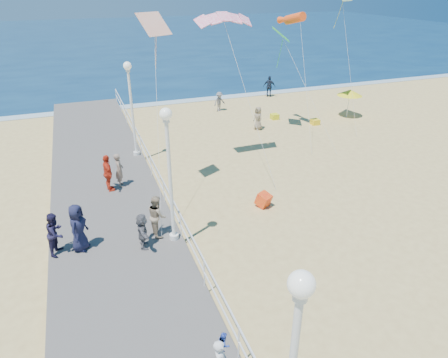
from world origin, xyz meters
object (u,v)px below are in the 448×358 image
object	(u,v)px
spectator_3	(108,173)
beach_chair_left	(275,117)
spectator_4	(78,228)
box_kite	(263,201)
toddler_held	(224,344)
lamp_post_far	(131,100)
beach_walker_a	(219,102)
beach_walker_b	(269,86)
lamp_post_mid	(169,163)
beach_umbrella	(350,93)
beach_chair_right	(315,122)
spectator_6	(119,170)
spectator_1	(157,216)
spectator_7	(56,233)
beach_walker_c	(258,118)
spectator_5	(143,231)

from	to	relation	value
spectator_3	beach_chair_left	world-z (taller)	spectator_3
spectator_4	box_kite	bearing A→B (deg)	-54.41
toddler_held	spectator_4	bearing A→B (deg)	42.67
lamp_post_far	spectator_4	world-z (taller)	lamp_post_far
beach_walker_a	beach_walker_b	distance (m)	6.29
spectator_4	beach_chair_left	bearing A→B (deg)	-20.82
spectator_3	beach_chair_left	xyz separation A→B (m)	(13.11, 8.26, -1.12)
lamp_post_mid	beach_walker_b	distance (m)	23.84
lamp_post_far	spectator_4	xyz separation A→B (m)	(-3.45, -8.42, -2.31)
lamp_post_far	spectator_3	world-z (taller)	lamp_post_far
lamp_post_mid	toddler_held	world-z (taller)	lamp_post_mid
toddler_held	beach_umbrella	xyz separation A→B (m)	(16.98, 18.28, 0.29)
toddler_held	beach_chair_right	bearing A→B (deg)	-19.39
spectator_6	beach_umbrella	distance (m)	19.18
spectator_1	beach_walker_b	distance (m)	23.55
spectator_3	beach_umbrella	world-z (taller)	spectator_3
spectator_6	spectator_7	world-z (taller)	spectator_6
spectator_7	beach_walker_a	bearing A→B (deg)	-13.52
spectator_1	beach_walker_c	world-z (taller)	spectator_1
lamp_post_far	spectator_6	xyz separation A→B (m)	(-1.36, -3.64, -2.41)
spectator_5	beach_umbrella	size ratio (longest dim) A/B	0.67
spectator_1	lamp_post_far	bearing A→B (deg)	-7.38
spectator_7	beach_walker_a	size ratio (longest dim) A/B	1.08
beach_walker_b	box_kite	distance (m)	19.87
spectator_6	beach_chair_left	bearing A→B (deg)	-54.86
spectator_4	box_kite	distance (m)	8.27
beach_walker_c	beach_umbrella	bearing A→B (deg)	80.58
spectator_6	beach_chair_right	size ratio (longest dim) A/B	3.11
spectator_4	spectator_6	distance (m)	5.21
beach_walker_c	box_kite	world-z (taller)	beach_walker_c
box_kite	toddler_held	bearing A→B (deg)	-150.18
lamp_post_far	spectator_4	distance (m)	9.39
lamp_post_far	beach_umbrella	xyz separation A→B (m)	(16.68, 2.81, -1.75)
spectator_4	beach_chair_left	world-z (taller)	spectator_4
lamp_post_mid	spectator_6	xyz separation A→B (m)	(-1.36, 5.36, -2.41)
beach_walker_c	beach_umbrella	distance (m)	7.78
spectator_7	beach_chair_right	distance (m)	20.52
spectator_3	box_kite	xyz separation A→B (m)	(6.62, -3.39, -1.02)
lamp_post_mid	spectator_1	xyz separation A→B (m)	(-0.51, 0.54, -2.40)
spectator_7	beach_walker_a	world-z (taller)	spectator_7
toddler_held	spectator_5	xyz separation A→B (m)	(-0.91, 6.35, -0.50)
spectator_5	beach_walker_b	bearing A→B (deg)	-31.11
box_kite	beach_chair_right	distance (m)	12.85
lamp_post_mid	beach_walker_c	size ratio (longest dim) A/B	3.25
spectator_7	spectator_3	bearing A→B (deg)	-4.36
spectator_6	lamp_post_mid	bearing A→B (deg)	-162.86
lamp_post_mid	beach_walker_a	world-z (taller)	lamp_post_mid
beach_chair_left	spectator_5	bearing A→B (deg)	-132.74
spectator_3	spectator_5	xyz separation A→B (m)	(0.72, -5.14, -0.21)
lamp_post_far	spectator_5	world-z (taller)	lamp_post_far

